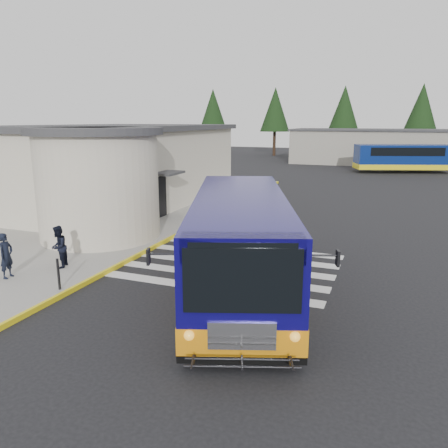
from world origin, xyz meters
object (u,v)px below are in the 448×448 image
(transit_bus, at_px, (240,246))
(bollard, at_px, (59,274))
(pedestrian_a, at_px, (6,256))
(far_bus_a, at_px, (403,157))
(pedestrian_b, at_px, (58,247))

(transit_bus, bearing_deg, bollard, -174.25)
(pedestrian_a, xyz_separation_m, far_bus_a, (12.52, 38.39, 0.67))
(transit_bus, xyz_separation_m, pedestrian_a, (-7.39, -2.16, -0.52))
(pedestrian_a, relative_size, pedestrian_b, 1.01)
(bollard, relative_size, far_bus_a, 0.10)
(pedestrian_b, relative_size, far_bus_a, 0.15)
(pedestrian_b, distance_m, far_bus_a, 38.75)
(pedestrian_b, distance_m, bollard, 2.21)
(pedestrian_b, bearing_deg, transit_bus, 74.72)
(transit_bus, bearing_deg, pedestrian_a, 176.80)
(pedestrian_a, distance_m, far_bus_a, 40.38)
(bollard, bearing_deg, transit_bus, 25.28)
(bollard, bearing_deg, pedestrian_a, 174.41)
(transit_bus, xyz_separation_m, far_bus_a, (5.14, 36.22, 0.15))
(bollard, bearing_deg, pedestrian_b, 130.83)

